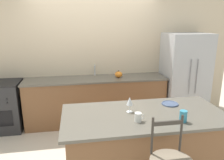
# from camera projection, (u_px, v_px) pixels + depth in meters

# --- Properties ---
(ground_plane) EXTENTS (18.00, 18.00, 0.00)m
(ground_plane) POSITION_uv_depth(u_px,v_px,m) (99.00, 129.00, 4.20)
(ground_plane) COLOR beige
(wall_back) EXTENTS (6.00, 0.07, 2.70)m
(wall_back) POSITION_uv_depth(u_px,v_px,m) (94.00, 54.00, 4.48)
(wall_back) COLOR beige
(wall_back) RESTS_ON ground_plane
(back_counter) EXTENTS (2.77, 0.65, 0.93)m
(back_counter) POSITION_uv_depth(u_px,v_px,m) (96.00, 100.00, 4.42)
(back_counter) COLOR brown
(back_counter) RESTS_ON ground_plane
(sink_faucet) EXTENTS (0.02, 0.13, 0.22)m
(sink_faucet) POSITION_uv_depth(u_px,v_px,m) (95.00, 69.00, 4.45)
(sink_faucet) COLOR #ADAFB5
(sink_faucet) RESTS_ON back_counter
(kitchen_island) EXTENTS (2.02, 0.97, 0.92)m
(kitchen_island) POSITION_uv_depth(u_px,v_px,m) (143.00, 146.00, 2.80)
(kitchen_island) COLOR brown
(kitchen_island) RESTS_ON ground_plane
(refrigerator) EXTENTS (0.86, 0.73, 1.78)m
(refrigerator) POSITION_uv_depth(u_px,v_px,m) (184.00, 77.00, 4.54)
(refrigerator) COLOR #ADAFB5
(refrigerator) RESTS_ON ground_plane
(oven_range) EXTENTS (0.74, 0.66, 0.93)m
(oven_range) POSITION_uv_depth(u_px,v_px,m) (1.00, 106.00, 4.10)
(oven_range) COLOR #28282B
(oven_range) RESTS_ON ground_plane
(dinner_plate) EXTENTS (0.23, 0.23, 0.02)m
(dinner_plate) POSITION_uv_depth(u_px,v_px,m) (170.00, 104.00, 2.98)
(dinner_plate) COLOR #425170
(dinner_plate) RESTS_ON kitchen_island
(wine_glass) EXTENTS (0.08, 0.08, 0.20)m
(wine_glass) POSITION_uv_depth(u_px,v_px,m) (130.00, 101.00, 2.70)
(wine_glass) COLOR white
(wine_glass) RESTS_ON kitchen_island
(coffee_mug) EXTENTS (0.11, 0.08, 0.10)m
(coffee_mug) POSITION_uv_depth(u_px,v_px,m) (138.00, 117.00, 2.46)
(coffee_mug) COLOR white
(coffee_mug) RESTS_ON kitchen_island
(tumbler_cup) EXTENTS (0.08, 0.08, 0.13)m
(tumbler_cup) POSITION_uv_depth(u_px,v_px,m) (183.00, 116.00, 2.45)
(tumbler_cup) COLOR teal
(tumbler_cup) RESTS_ON kitchen_island
(pumpkin_decoration) EXTENTS (0.15, 0.15, 0.14)m
(pumpkin_decoration) POSITION_uv_depth(u_px,v_px,m) (119.00, 74.00, 4.33)
(pumpkin_decoration) COLOR orange
(pumpkin_decoration) RESTS_ON back_counter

